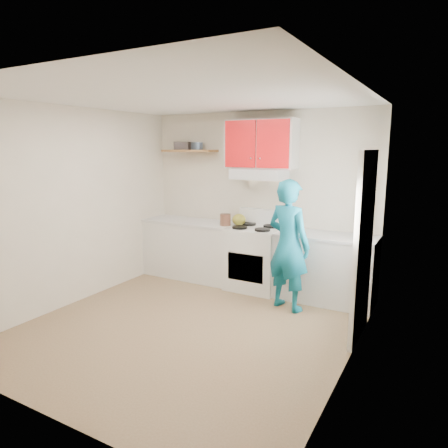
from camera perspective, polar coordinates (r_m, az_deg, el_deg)
The scene contains 21 objects.
floor at distance 4.95m, azimuth -4.77°, elevation -14.11°, with size 3.80×3.80×0.00m, color brown.
ceiling at distance 4.52m, azimuth -5.31°, elevation 17.36°, with size 3.60×3.80×0.04m, color white.
back_wall at distance 6.20m, azimuth 4.89°, elevation 3.51°, with size 3.60×0.04×2.60m, color beige.
front_wall at distance 3.20m, azimuth -24.51°, elevation -4.21°, with size 3.60×0.04×2.60m, color beige.
left_wall at distance 5.75m, azimuth -20.05°, elevation 2.34°, with size 0.04×3.80×2.60m, color beige.
right_wall at distance 3.86m, azimuth 17.69°, elevation -1.35°, with size 0.04×3.80×2.60m, color beige.
door at distance 4.59m, azimuth 18.97°, elevation -3.06°, with size 0.05×0.85×2.05m, color white.
door_glass at distance 4.52m, azimuth 18.96°, elevation 2.21°, with size 0.01×0.55×0.95m, color white.
counter_left at distance 6.60m, azimuth -4.59°, elevation -3.57°, with size 1.52×0.60×0.90m, color silver.
counter_right at distance 5.72m, azimuth 14.00°, elevation -6.09°, with size 1.32×0.60×0.90m, color silver.
stove at distance 6.04m, azimuth 4.35°, elevation -4.83°, with size 0.76×0.65×0.92m, color white.
range_hood at distance 5.92m, azimuth 4.95°, elevation 7.01°, with size 0.76×0.44×0.15m, color silver.
upper_cabinets at distance 5.96m, azimuth 5.24°, elevation 11.11°, with size 1.02×0.33×0.70m, color red.
shelf at distance 6.58m, azimuth -4.87°, elevation 10.20°, with size 0.90×0.30×0.04m, color brown.
books at distance 6.68m, azimuth -5.84°, elevation 10.88°, with size 0.24×0.17×0.13m, color #3B3436.
tin at distance 6.47m, azimuth -3.82°, elevation 10.87°, with size 0.19×0.19×0.11m, color #333D4C.
kettle at distance 6.09m, azimuth 2.11°, elevation 0.62°, with size 0.21×0.21×0.18m, color olive.
crock at distance 6.07m, azimuth 0.18°, elevation 0.50°, with size 0.16×0.16×0.20m, color #4A2D20.
cutting_board at distance 5.62m, azimuth 11.21°, elevation -1.46°, with size 0.33×0.24×0.02m, color olive.
silicone_mat at distance 5.50m, azimuth 18.03°, elevation -2.12°, with size 0.32×0.27×0.01m, color red.
person at distance 5.25m, azimuth 9.03°, elevation -2.95°, with size 0.62×0.40×1.69m, color #0D627B.
Camera 1 is at (2.53, -3.71, 2.07)m, focal length 32.56 mm.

